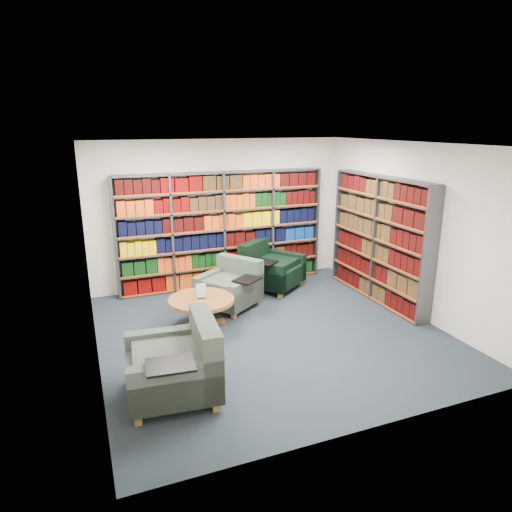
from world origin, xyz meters
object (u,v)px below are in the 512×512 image
object	(u,v)px
chair_green_right	(268,269)
chair_teal_front	(181,366)
chair_teal_left	(232,287)
coffee_table	(201,304)

from	to	relation	value
chair_green_right	chair_teal_front	size ratio (longest dim) A/B	1.09
chair_green_right	chair_teal_front	distance (m)	3.87
chair_teal_left	chair_green_right	distance (m)	1.15
chair_teal_front	coffee_table	world-z (taller)	chair_teal_front
chair_teal_front	coffee_table	distance (m)	1.86
chair_teal_left	chair_teal_front	bearing A→B (deg)	-120.64
chair_teal_front	chair_green_right	bearing A→B (deg)	51.88
chair_teal_left	coffee_table	bearing A→B (deg)	-136.49
chair_teal_front	coffee_table	size ratio (longest dim) A/B	1.23
chair_green_right	chair_teal_front	world-z (taller)	chair_teal_front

